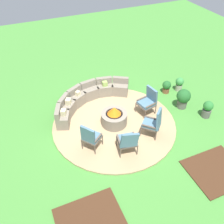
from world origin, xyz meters
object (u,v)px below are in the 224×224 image
lounge_chair_back_right (148,101)px  fire_pit (114,117)px  potted_plant_2 (167,86)px  potted_plant_3 (207,109)px  curved_stone_bench (88,98)px  lounge_chair_front_right (128,141)px  potted_plant_1 (183,98)px  lounge_chair_front_left (90,136)px  potted_plant_0 (179,84)px  lounge_chair_back_left (154,122)px

lounge_chair_back_right → fire_pit: bearing=82.0°
potted_plant_2 → potted_plant_3: potted_plant_3 is taller
fire_pit → potted_plant_3: 3.59m
fire_pit → curved_stone_bench: (-0.51, 1.49, 0.02)m
lounge_chair_front_right → potted_plant_2: bearing=48.9°
potted_plant_1 → potted_plant_2: 1.13m
lounge_chair_front_right → potted_plant_3: 3.65m
lounge_chair_front_left → lounge_chair_back_right: 2.81m
potted_plant_1 → lounge_chair_front_right: bearing=-157.1°
fire_pit → potted_plant_0: bearing=14.5°
lounge_chair_back_right → potted_plant_1: (1.48, -0.23, -0.15)m
lounge_chair_back_right → potted_plant_2: lounge_chair_back_right is taller
potted_plant_0 → fire_pit: bearing=-165.5°
lounge_chair_back_left → potted_plant_0: (2.50, 1.97, -0.28)m
fire_pit → potted_plant_1: potted_plant_1 is taller
lounge_chair_front_right → potted_plant_2: 3.92m
potted_plant_0 → potted_plant_3: bearing=-91.8°
lounge_chair_front_right → fire_pit: bearing=94.1°
lounge_chair_front_left → lounge_chair_front_right: size_ratio=1.06×
lounge_chair_front_left → lounge_chair_back_left: bearing=45.5°
lounge_chair_front_left → curved_stone_bench: bearing=125.1°
lounge_chair_front_right → potted_plant_0: 4.37m
curved_stone_bench → potted_plant_1: size_ratio=4.16×
potted_plant_0 → potted_plant_1: potted_plant_1 is taller
curved_stone_bench → potted_plant_1: (3.45, -1.62, 0.09)m
lounge_chair_back_right → lounge_chair_front_right: bearing=121.8°
potted_plant_0 → potted_plant_1: (-0.58, -1.05, 0.12)m
lounge_chair_front_right → curved_stone_bench: bearing=107.4°
fire_pit → potted_plant_0: fire_pit is taller
lounge_chair_back_right → potted_plant_3: 2.28m
lounge_chair_back_right → lounge_chair_front_left: bearing=97.4°
lounge_chair_back_right → potted_plant_1: bearing=-110.4°
curved_stone_bench → potted_plant_3: curved_stone_bench is taller
lounge_chair_back_left → potted_plant_3: (2.45, 0.08, -0.25)m
fire_pit → curved_stone_bench: same height
lounge_chair_front_right → lounge_chair_back_right: 2.24m
potted_plant_0 → lounge_chair_front_right: bearing=-147.4°
fire_pit → potted_plant_1: (2.94, -0.14, 0.11)m
fire_pit → potted_plant_0: (3.51, 0.91, -0.01)m
potted_plant_1 → curved_stone_bench: bearing=154.8°
potted_plant_1 → lounge_chair_back_left: bearing=-154.3°
potted_plant_0 → lounge_chair_back_right: bearing=-158.3°
potted_plant_3 → lounge_chair_front_left: bearing=178.0°
potted_plant_1 → potted_plant_3: potted_plant_1 is taller
potted_plant_0 → potted_plant_2: potted_plant_0 is taller
fire_pit → lounge_chair_back_left: size_ratio=0.84×
lounge_chair_back_right → potted_plant_3: lounge_chair_back_right is taller
potted_plant_0 → potted_plant_2: 0.61m
potted_plant_0 → potted_plant_3: size_ratio=0.89×
lounge_chair_front_left → potted_plant_2: bearing=75.4°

